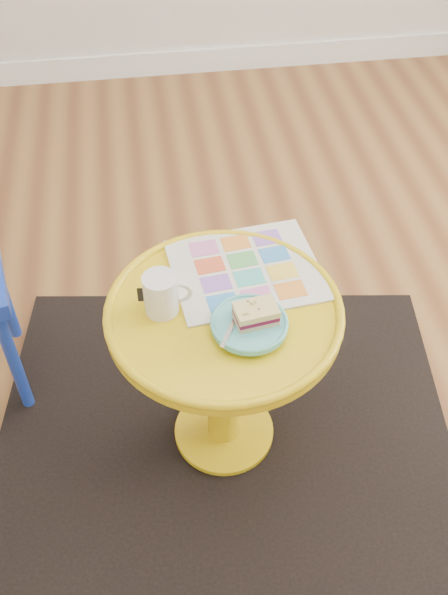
{
  "coord_description": "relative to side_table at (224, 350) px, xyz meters",
  "views": [
    {
      "loc": [
        -0.26,
        -1.22,
        1.66
      ],
      "look_at": [
        -0.11,
        -0.18,
        0.57
      ],
      "focal_mm": 40.0,
      "sensor_mm": 36.0,
      "label": 1
    }
  ],
  "objects": [
    {
      "name": "side_table",
      "position": [
        0.0,
        0.0,
        0.0
      ],
      "size": [
        0.56,
        0.56,
        0.53
      ],
      "color": "gold",
      "rests_on": "ground"
    },
    {
      "name": "cake_slice",
      "position": [
        0.06,
        -0.07,
        0.2
      ],
      "size": [
        0.1,
        0.08,
        0.04
      ],
      "rotation": [
        0.0,
        0.0,
        0.14
      ],
      "color": "#D3BC8C",
      "rests_on": "plate"
    },
    {
      "name": "plate",
      "position": [
        0.05,
        -0.07,
        0.17
      ],
      "size": [
        0.17,
        0.17,
        0.02
      ],
      "color": "#5ABFBF",
      "rests_on": "newspaper"
    },
    {
      "name": "floor",
      "position": [
        0.11,
        0.18,
        -0.38
      ],
      "size": [
        4.0,
        4.0,
        0.0
      ],
      "primitive_type": "plane",
      "color": "brown",
      "rests_on": "ground"
    },
    {
      "name": "newspaper",
      "position": [
        0.07,
        0.12,
        0.15
      ],
      "size": [
        0.39,
        0.34,
        0.01
      ],
      "primitive_type": "cube",
      "rotation": [
        0.0,
        0.0,
        0.1
      ],
      "color": "silver",
      "rests_on": "side_table"
    },
    {
      "name": "mug",
      "position": [
        -0.14,
        0.02,
        0.2
      ],
      "size": [
        0.11,
        0.08,
        0.1
      ],
      "rotation": [
        0.0,
        0.0,
        -0.11
      ],
      "color": "white",
      "rests_on": "side_table"
    },
    {
      "name": "rug",
      "position": [
        0.0,
        -0.0,
        -0.38
      ],
      "size": [
        1.44,
        1.27,
        0.01
      ],
      "primitive_type": "cube",
      "rotation": [
        0.0,
        0.0,
        -0.14
      ],
      "color": "black",
      "rests_on": "ground"
    },
    {
      "name": "fork",
      "position": [
        0.01,
        -0.07,
        0.18
      ],
      "size": [
        0.08,
        0.13,
        0.0
      ],
      "rotation": [
        0.0,
        0.0,
        -0.49
      ],
      "color": "silver",
      "rests_on": "plate"
    }
  ]
}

